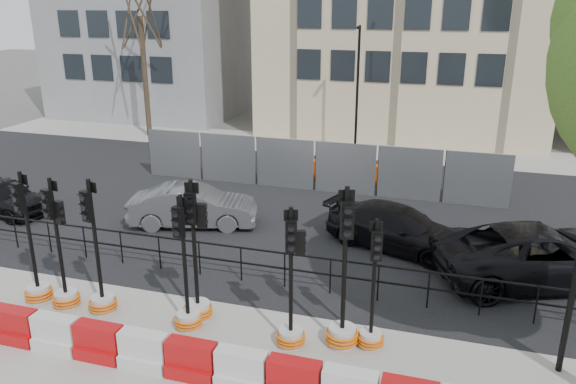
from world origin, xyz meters
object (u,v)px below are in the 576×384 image
(traffic_signal_a, at_px, (35,276))
(traffic_signal_d, at_px, (197,288))
(traffic_signal_h, at_px, (372,322))
(car_a, at_px, (2,195))
(car_c, at_px, (398,228))

(traffic_signal_a, relative_size, traffic_signal_d, 0.98)
(traffic_signal_a, distance_m, traffic_signal_h, 8.19)
(traffic_signal_d, xyz_separation_m, car_a, (-9.52, 4.35, -0.18))
(car_a, bearing_deg, car_c, -74.17)
(traffic_signal_a, height_order, traffic_signal_h, traffic_signal_a)
(traffic_signal_h, bearing_deg, car_c, 72.31)
(car_a, bearing_deg, traffic_signal_d, -102.94)
(traffic_signal_h, relative_size, car_c, 0.62)
(traffic_signal_h, height_order, car_a, traffic_signal_h)
(traffic_signal_d, height_order, car_a, traffic_signal_d)
(traffic_signal_d, distance_m, car_a, 10.47)
(traffic_signal_a, distance_m, car_c, 9.97)
(traffic_signal_a, relative_size, car_a, 0.84)
(traffic_signal_d, height_order, traffic_signal_h, traffic_signal_d)
(traffic_signal_a, xyz_separation_m, car_c, (8.14, 5.75, -0.05))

